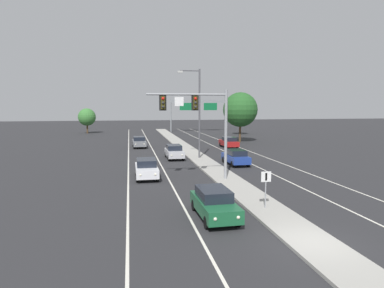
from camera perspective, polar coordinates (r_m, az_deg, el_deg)
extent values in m
plane|color=#28282B|center=(16.20, 19.91, -15.83)|extent=(260.00, 260.00, 0.00)
cube|color=#9E9B93|center=(32.37, 3.53, -4.14)|extent=(2.40, 110.00, 0.15)
cube|color=silver|center=(38.45, -5.86, -2.57)|extent=(0.14, 100.00, 0.01)
cube|color=silver|center=(40.31, 7.58, -2.17)|extent=(0.14, 100.00, 0.01)
cube|color=silver|center=(38.32, -10.79, -2.68)|extent=(0.14, 100.00, 0.01)
cube|color=silver|center=(41.45, 11.92, -2.02)|extent=(0.14, 100.00, 0.01)
cylinder|color=gray|center=(27.07, 5.79, 1.60)|extent=(0.24, 0.24, 7.20)
cylinder|color=gray|center=(26.26, -0.84, 8.47)|extent=(6.33, 0.16, 0.16)
cube|color=black|center=(26.40, 0.51, 7.05)|extent=(0.56, 0.06, 1.20)
cube|color=#38330F|center=(26.36, 0.53, 7.05)|extent=(0.32, 0.32, 1.00)
sphere|color=red|center=(26.20, 0.60, 7.75)|extent=(0.22, 0.22, 0.22)
sphere|color=#282828|center=(26.20, 0.60, 7.05)|extent=(0.22, 0.22, 0.22)
sphere|color=#282828|center=(26.20, 0.60, 6.35)|extent=(0.22, 0.22, 0.22)
cube|color=black|center=(26.03, -5.01, 7.03)|extent=(0.56, 0.06, 1.20)
cube|color=#38330F|center=(25.99, -5.00, 7.03)|extent=(0.32, 0.32, 1.00)
sphere|color=red|center=(25.83, -4.97, 7.75)|extent=(0.22, 0.22, 0.22)
sphere|color=#282828|center=(25.82, -4.96, 7.04)|extent=(0.22, 0.22, 0.22)
sphere|color=#282828|center=(25.82, -4.96, 6.33)|extent=(0.22, 0.22, 0.22)
cube|color=white|center=(26.13, -2.21, 7.27)|extent=(0.70, 0.04, 0.70)
cylinder|color=gray|center=(19.98, 12.45, -7.56)|extent=(0.08, 0.08, 2.20)
cube|color=white|center=(19.78, 12.53, -5.47)|extent=(0.60, 0.03, 0.60)
cube|color=black|center=(19.76, 12.56, -5.48)|extent=(0.12, 0.01, 0.44)
cylinder|color=#4C4C51|center=(37.93, 1.28, 5.15)|extent=(0.20, 0.20, 10.00)
cylinder|color=#4C4C51|center=(37.91, -0.37, 12.41)|extent=(2.20, 0.12, 0.12)
cube|color=#B7B7B2|center=(37.71, -2.05, 12.21)|extent=(0.56, 0.28, 0.20)
cube|color=#195633|center=(18.42, 3.86, -10.50)|extent=(1.88, 4.43, 0.70)
cube|color=black|center=(18.45, 3.69, -8.43)|extent=(1.63, 2.41, 0.56)
sphere|color=#EAE5C6|center=(16.59, 7.89, -12.30)|extent=(0.18, 0.18, 0.18)
sphere|color=#EAE5C6|center=(16.26, 3.97, -12.65)|extent=(0.18, 0.18, 0.18)
cylinder|color=black|center=(17.40, 7.82, -12.79)|extent=(0.23, 0.64, 0.64)
cylinder|color=black|center=(16.96, 2.57, -13.26)|extent=(0.23, 0.64, 0.64)
cylinder|color=black|center=(20.11, 4.92, -10.08)|extent=(0.23, 0.64, 0.64)
cylinder|color=black|center=(19.73, 0.39, -10.38)|extent=(0.23, 0.64, 0.64)
cube|color=silver|center=(28.49, -7.77, -4.44)|extent=(1.80, 4.40, 0.70)
cube|color=black|center=(28.59, -7.82, -3.12)|extent=(1.59, 2.38, 0.56)
sphere|color=#EAE5C6|center=(26.38, -6.28, -5.19)|extent=(0.18, 0.18, 0.18)
sphere|color=#EAE5C6|center=(26.32, -8.79, -5.26)|extent=(0.18, 0.18, 0.18)
cylinder|color=black|center=(27.14, -5.90, -5.72)|extent=(0.22, 0.64, 0.64)
cylinder|color=black|center=(27.06, -9.30, -5.81)|extent=(0.22, 0.64, 0.64)
cylinder|color=black|center=(30.07, -6.38, -4.52)|extent=(0.22, 0.64, 0.64)
cylinder|color=black|center=(30.00, -9.44, -4.59)|extent=(0.22, 0.64, 0.64)
cube|color=#B7B7BC|center=(38.48, -3.05, -1.54)|extent=(1.80, 4.40, 0.70)
cube|color=black|center=(38.62, -3.10, -0.57)|extent=(1.59, 2.38, 0.56)
sphere|color=#EAE5C6|center=(36.42, -1.69, -1.91)|extent=(0.18, 0.18, 0.18)
sphere|color=#EAE5C6|center=(36.26, -3.49, -1.96)|extent=(0.18, 0.18, 0.18)
cylinder|color=black|center=(37.18, -1.52, -2.36)|extent=(0.22, 0.64, 0.64)
cylinder|color=black|center=(36.96, -3.97, -2.42)|extent=(0.22, 0.64, 0.64)
cylinder|color=black|center=(40.11, -2.20, -1.71)|extent=(0.22, 0.64, 0.64)
cylinder|color=black|center=(39.91, -4.47, -1.77)|extent=(0.22, 0.64, 0.64)
cube|color=slate|center=(49.45, -9.01, 0.18)|extent=(1.93, 4.45, 0.70)
cube|color=black|center=(49.60, -9.04, 0.93)|extent=(1.65, 2.42, 0.56)
sphere|color=#EAE5C6|center=(47.32, -8.16, -0.02)|extent=(0.18, 0.18, 0.18)
sphere|color=#EAE5C6|center=(47.25, -9.56, -0.06)|extent=(0.18, 0.18, 0.18)
cylinder|color=black|center=(48.06, -7.95, -0.40)|extent=(0.24, 0.65, 0.64)
cylinder|color=black|center=(47.96, -9.85, -0.45)|extent=(0.24, 0.65, 0.64)
cylinder|color=black|center=(51.03, -8.21, 0.00)|extent=(0.24, 0.65, 0.64)
cylinder|color=black|center=(50.94, -10.00, -0.05)|extent=(0.24, 0.65, 0.64)
cube|color=navy|center=(34.92, 7.43, -2.41)|extent=(1.85, 4.42, 0.70)
cube|color=black|center=(34.62, 7.57, -1.43)|extent=(1.61, 2.40, 0.56)
sphere|color=#EAE5C6|center=(36.79, 5.50, -1.85)|extent=(0.18, 0.18, 0.18)
sphere|color=#EAE5C6|center=(37.14, 7.20, -1.79)|extent=(0.18, 0.18, 0.18)
cylinder|color=black|center=(36.14, 5.46, -2.64)|extent=(0.23, 0.64, 0.64)
cylinder|color=black|center=(36.63, 7.86, -2.55)|extent=(0.23, 0.64, 0.64)
cylinder|color=black|center=(33.32, 6.95, -3.44)|extent=(0.23, 0.64, 0.64)
cylinder|color=black|center=(33.85, 9.53, -3.33)|extent=(0.23, 0.64, 0.64)
cube|color=maroon|center=(48.98, 6.28, 0.17)|extent=(1.88, 4.43, 0.70)
cube|color=black|center=(48.71, 6.37, 0.87)|extent=(1.63, 2.40, 0.56)
sphere|color=#EAE5C6|center=(50.88, 4.91, 0.47)|extent=(0.18, 0.18, 0.18)
sphere|color=#EAE5C6|center=(51.22, 6.15, 0.50)|extent=(0.18, 0.18, 0.18)
cylinder|color=black|center=(50.21, 4.88, -0.07)|extent=(0.23, 0.64, 0.64)
cylinder|color=black|center=(50.69, 6.62, -0.02)|extent=(0.23, 0.64, 0.64)
cylinder|color=black|center=(47.36, 5.91, -0.47)|extent=(0.23, 0.64, 0.64)
cylinder|color=black|center=(47.87, 7.74, -0.42)|extent=(0.23, 0.64, 0.64)
cylinder|color=gray|center=(77.82, -3.62, 4.81)|extent=(0.28, 0.28, 7.50)
cylinder|color=gray|center=(80.45, 5.64, 4.84)|extent=(0.28, 0.28, 7.50)
cube|color=gray|center=(78.85, 1.10, 7.27)|extent=(13.00, 0.36, 0.70)
cube|color=#0F6033|center=(78.12, -0.94, 6.40)|extent=(3.20, 0.08, 1.70)
cube|color=#0F6033|center=(79.28, 3.16, 6.39)|extent=(3.20, 0.08, 1.70)
cylinder|color=#4C3823|center=(71.83, 8.17, 2.40)|extent=(0.36, 0.36, 1.96)
sphere|color=#387533|center=(71.70, 8.20, 4.33)|extent=(3.59, 3.59, 3.59)
cylinder|color=#4C3823|center=(77.41, -17.43, 2.51)|extent=(0.36, 0.36, 2.09)
sphere|color=#387533|center=(77.28, -17.50, 4.41)|extent=(3.82, 3.82, 3.82)
cylinder|color=#4C3823|center=(56.63, 8.18, 1.91)|extent=(0.36, 0.36, 3.15)
sphere|color=#235623|center=(56.46, 8.25, 5.83)|extent=(5.75, 5.75, 5.75)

